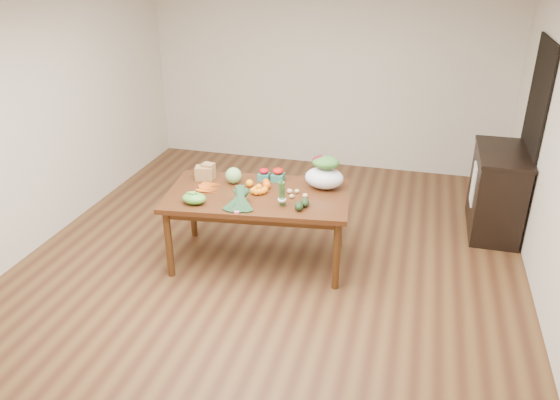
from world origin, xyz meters
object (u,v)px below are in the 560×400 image
(mandarin_cluster, at_px, (259,188))
(asparagus_bundle, at_px, (282,194))
(kale_bunch, at_px, (239,201))
(paper_bag, at_px, (204,172))
(salad_bag, at_px, (324,174))
(cabbage, at_px, (234,175))
(dining_table, at_px, (258,227))
(cabinet, at_px, (496,191))

(mandarin_cluster, distance_m, asparagus_bundle, 0.37)
(mandarin_cluster, bearing_deg, kale_bunch, -102.73)
(paper_bag, xyz_separation_m, salad_bag, (1.23, 0.10, 0.07))
(mandarin_cluster, bearing_deg, cabbage, 151.53)
(cabbage, height_order, asparagus_bundle, asparagus_bundle)
(cabbage, bearing_deg, asparagus_bundle, -32.56)
(cabbage, height_order, kale_bunch, cabbage)
(dining_table, xyz_separation_m, asparagus_bundle, (0.30, -0.21, 0.50))
(paper_bag, distance_m, salad_bag, 1.24)
(mandarin_cluster, relative_size, kale_bunch, 0.45)
(cabinet, distance_m, asparagus_bundle, 2.59)
(cabbage, distance_m, salad_bag, 0.92)
(paper_bag, distance_m, kale_bunch, 0.79)
(cabinet, height_order, mandarin_cluster, cabinet)
(dining_table, distance_m, paper_bag, 0.80)
(salad_bag, bearing_deg, mandarin_cluster, -153.51)
(mandarin_cluster, height_order, asparagus_bundle, asparagus_bundle)
(cabinet, distance_m, paper_bag, 3.21)
(paper_bag, relative_size, salad_bag, 0.61)
(mandarin_cluster, relative_size, asparagus_bundle, 0.72)
(dining_table, relative_size, cabinet, 1.72)
(cabbage, xyz_separation_m, kale_bunch, (0.24, -0.54, -0.00))
(kale_bunch, xyz_separation_m, asparagus_bundle, (0.37, 0.15, 0.05))
(paper_bag, xyz_separation_m, mandarin_cluster, (0.65, -0.19, -0.03))
(cabbage, bearing_deg, cabinet, 23.04)
(salad_bag, bearing_deg, dining_table, -153.84)
(dining_table, relative_size, mandarin_cluster, 9.77)
(paper_bag, bearing_deg, kale_bunch, -44.93)
(asparagus_bundle, relative_size, salad_bag, 0.65)
(paper_bag, height_order, kale_bunch, paper_bag)
(cabinet, height_order, kale_bunch, cabinet)
(dining_table, bearing_deg, salad_bag, 19.05)
(cabinet, relative_size, cabbage, 6.20)
(salad_bag, bearing_deg, kale_bunch, -135.39)
(cabbage, bearing_deg, dining_table, -29.77)
(kale_bunch, bearing_deg, salad_bag, 37.50)
(kale_bunch, bearing_deg, paper_bag, 127.96)
(cabinet, xyz_separation_m, paper_bag, (-2.99, -1.12, 0.36))
(cabinet, relative_size, salad_bag, 2.65)
(kale_bunch, height_order, salad_bag, salad_bag)
(dining_table, distance_m, mandarin_cluster, 0.43)
(cabinet, bearing_deg, paper_bag, -159.54)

